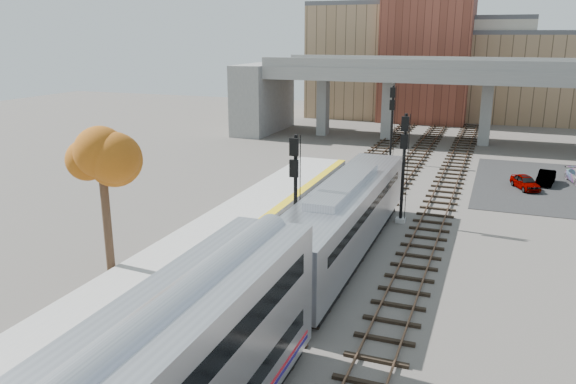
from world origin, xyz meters
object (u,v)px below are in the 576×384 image
Objects in this scene: tree at (101,152)px; locomotive at (344,217)px; signal_mast_far at (392,124)px; car_b at (546,178)px; signal_mast_near at (295,202)px; signal_mast_mid at (403,170)px; car_a at (525,182)px.

locomotive is at bearing 29.79° from tree.
signal_mast_far is at bearing 94.86° from locomotive.
signal_mast_near is at bearing -110.64° from car_b.
tree reaches higher than car_b.
signal_mast_far is (-4.10, 17.76, 0.13)m from signal_mast_mid.
locomotive is 3.24m from signal_mast_near.
signal_mast_far reaches higher than car_a.
car_a is (12.02, -5.89, -3.13)m from signal_mast_far.
signal_mast_near is (-2.10, -2.13, 1.25)m from locomotive.
locomotive reaches higher than car_a.
car_b is at bearing 59.50° from signal_mast_near.
car_b is (1.64, 2.24, -0.01)m from car_a.
signal_mast_mid is 0.97× the size of signal_mast_far.
signal_mast_near reaches higher than car_a.
car_b is at bearing 61.24° from locomotive.
car_a is (12.02, 20.94, -2.92)m from signal_mast_near.
signal_mast_near is 0.96× the size of signal_mast_far.
tree reaches higher than locomotive.
car_a is (9.92, 18.82, -1.67)m from locomotive.
car_a is at bearing 62.20° from locomotive.
locomotive is 7.35m from signal_mast_mid.
car_a is at bearing 50.27° from tree.
signal_mast_mid is 18.67m from tree.
signal_mast_mid reaches higher than locomotive.
signal_mast_far is (-2.10, 24.71, 1.46)m from locomotive.
car_b is (22.47, 27.31, -5.75)m from tree.
signal_mast_near is 0.98× the size of signal_mast_mid.
tree reaches higher than signal_mast_far.
signal_mast_far is 13.75m from car_a.
signal_mast_near is at bearing -134.65° from locomotive.
signal_mast_near is at bearing 25.06° from tree.
locomotive is at bearing -106.06° from signal_mast_mid.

